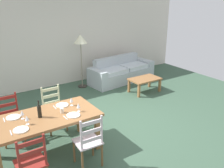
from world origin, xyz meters
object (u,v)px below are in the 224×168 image
at_px(dining_table, 44,121).
at_px(wine_glass_far_left, 22,113).
at_px(dining_chair_near_left, 31,163).
at_px(dining_chair_near_right, 89,141).
at_px(dining_chair_far_left, 10,119).
at_px(coffee_table, 145,80).
at_px(standing_lamp, 81,42).
at_px(wine_glass_near_left, 27,118).
at_px(couch, 121,72).
at_px(dining_chair_far_right, 54,109).
at_px(wine_glass_near_right, 78,106).
at_px(wine_glass_far_right, 71,100).
at_px(wine_bottle, 39,111).
at_px(coffee_cup_primary, 62,110).

distance_m(dining_table, wine_glass_far_left, 0.40).
bearing_deg(dining_chair_near_left, dining_chair_near_right, 2.16).
relative_size(dining_chair_near_left, dining_chair_far_left, 1.00).
distance_m(coffee_table, standing_lamp, 2.21).
xyz_separation_m(wine_glass_near_left, couch, (3.78, 2.68, -0.57)).
distance_m(dining_chair_far_left, dining_chair_far_right, 0.87).
bearing_deg(standing_lamp, wine_glass_near_right, -117.80).
bearing_deg(coffee_table, dining_table, -158.88).
distance_m(dining_chair_far_right, wine_glass_near_right, 1.00).
relative_size(dining_chair_far_right, wine_glass_far_right, 5.96).
xyz_separation_m(dining_chair_far_right, couch, (3.02, 1.81, -0.19)).
height_order(dining_chair_far_right, wine_bottle, wine_bottle).
bearing_deg(dining_chair_near_right, wine_bottle, 125.61).
relative_size(dining_table, wine_glass_near_left, 11.80).
xyz_separation_m(dining_chair_far_left, coffee_cup_primary, (0.75, -0.83, 0.32)).
relative_size(couch, coffee_table, 2.61).
distance_m(dining_table, wine_glass_near_left, 0.39).
distance_m(dining_chair_far_left, wine_glass_far_right, 1.27).
bearing_deg(couch, wine_glass_far_right, -140.00).
distance_m(dining_chair_near_right, couch, 4.46).
bearing_deg(wine_glass_near_left, dining_chair_near_right, -38.01).
height_order(wine_bottle, coffee_cup_primary, wine_bottle).
bearing_deg(wine_glass_far_right, wine_bottle, -168.29).
height_order(dining_chair_far_left, wine_glass_far_left, dining_chair_far_left).
distance_m(wine_glass_far_left, coffee_table, 4.02).
height_order(dining_chair_near_left, coffee_cup_primary, dining_chair_near_left).
relative_size(dining_table, standing_lamp, 1.16).
relative_size(wine_glass_near_left, wine_glass_far_left, 1.00).
xyz_separation_m(dining_chair_near_left, coffee_table, (3.95, 2.12, -0.12)).
relative_size(dining_chair_near_left, dining_chair_far_right, 1.00).
distance_m(dining_chair_far_left, coffee_table, 3.94).
height_order(dining_table, wine_glass_near_right, wine_glass_near_right).
relative_size(dining_chair_near_left, wine_glass_far_left, 5.96).
xyz_separation_m(wine_glass_near_right, standing_lamp, (1.53, 2.90, 0.55)).
height_order(dining_chair_far_right, couch, dining_chair_far_right).
relative_size(dining_chair_near_right, wine_glass_far_right, 5.96).
relative_size(dining_chair_far_left, dining_chair_far_right, 1.00).
xyz_separation_m(dining_chair_far_left, wine_glass_far_left, (0.10, -0.67, 0.38)).
distance_m(dining_chair_near_left, coffee_cup_primary, 1.14).
distance_m(wine_glass_far_left, wine_glass_far_right, 0.93).
xyz_separation_m(wine_glass_far_right, coffee_cup_primary, (-0.27, -0.18, -0.07)).
xyz_separation_m(dining_chair_far_left, wine_glass_far_right, (1.02, -0.64, 0.38)).
distance_m(dining_chair_far_left, wine_glass_near_left, 1.00).
distance_m(wine_glass_near_left, coffee_table, 4.09).
height_order(wine_glass_near_right, coffee_table, wine_glass_near_right).
xyz_separation_m(dining_chair_far_left, wine_bottle, (0.36, -0.78, 0.39)).
distance_m(wine_glass_near_left, coffee_cup_primary, 0.65).
bearing_deg(dining_chair_near_left, coffee_table, 28.22).
distance_m(dining_table, couch, 4.33).
xyz_separation_m(wine_glass_near_right, wine_glass_far_right, (0.00, 0.31, 0.00)).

